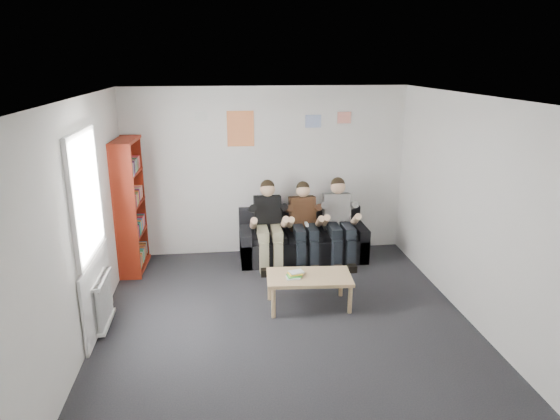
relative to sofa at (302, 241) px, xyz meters
name	(u,v)px	position (x,y,z in m)	size (l,w,h in m)	color
room_shell	(287,219)	(-0.54, -2.12, 1.07)	(5.00, 5.00, 5.00)	black
sofa	(302,241)	(0.00, 0.00, 0.00)	(2.00, 0.82, 0.77)	black
bookshelf	(131,206)	(-2.61, -0.13, 0.72)	(0.30, 0.90, 1.99)	maroon
coffee_table	(309,279)	(-0.18, -1.68, 0.10)	(1.08, 0.59, 0.43)	tan
game_cases	(295,275)	(-0.37, -1.69, 0.18)	(0.23, 0.21, 0.06)	white
person_left	(269,225)	(-0.56, -0.19, 0.36)	(0.42, 0.90, 1.31)	black
person_middle	(304,224)	(0.00, -0.19, 0.35)	(0.40, 0.85, 1.27)	#4C2F19
person_right	(339,222)	(0.56, -0.19, 0.37)	(0.42, 0.91, 1.32)	silver
radiator	(104,301)	(-2.69, -1.92, 0.07)	(0.10, 0.64, 0.60)	silver
window	(91,247)	(-2.76, -1.92, 0.75)	(0.05, 1.30, 2.36)	white
poster_large	(241,129)	(-0.94, 0.37, 1.77)	(0.42, 0.01, 0.55)	gold
poster_blue	(313,121)	(0.21, 0.37, 1.87)	(0.25, 0.01, 0.20)	#3A69C5
poster_pink	(344,118)	(0.71, 0.37, 1.92)	(0.22, 0.01, 0.18)	#DD45AF
poster_sign	(201,116)	(-1.54, 0.37, 1.97)	(0.20, 0.01, 0.14)	white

